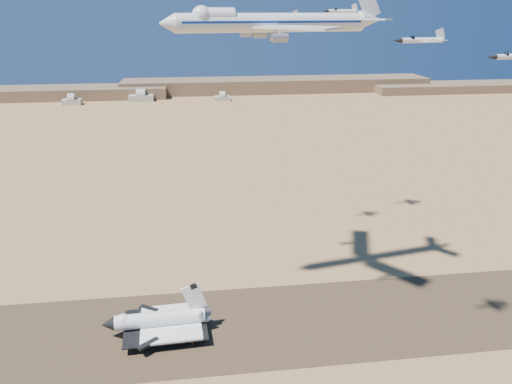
{
  "coord_description": "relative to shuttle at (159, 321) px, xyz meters",
  "views": [
    {
      "loc": [
        -1.27,
        -149.74,
        105.36
      ],
      "look_at": [
        19.87,
        8.0,
        47.5
      ],
      "focal_mm": 35.0,
      "sensor_mm": 36.0,
      "label": 1
    }
  ],
  "objects": [
    {
      "name": "crew_b",
      "position": [
        11.05,
        -8.38,
        -4.02
      ],
      "size": [
        0.86,
        0.94,
        1.69
      ],
      "primitive_type": "imported",
      "rotation": [
        0.0,
        0.0,
        2.18
      ],
      "color": "orange",
      "rests_on": "runway"
    },
    {
      "name": "runway",
      "position": [
        14.88,
        0.31,
        -4.9
      ],
      "size": [
        600.0,
        50.0,
        0.06
      ],
      "primitive_type": "cube",
      "color": "#483924",
      "rests_on": "ground"
    },
    {
      "name": "crew_c",
      "position": [
        7.72,
        -8.04,
        -3.98
      ],
      "size": [
        1.02,
        1.16,
        1.77
      ],
      "primitive_type": "imported",
      "rotation": [
        0.0,
        0.0,
        2.16
      ],
      "color": "orange",
      "rests_on": "runway"
    },
    {
      "name": "ground",
      "position": [
        14.88,
        0.31,
        -4.93
      ],
      "size": [
        1200.0,
        1200.0,
        0.0
      ],
      "primitive_type": "plane",
      "color": "tan",
      "rests_on": "ground"
    },
    {
      "name": "crew_a",
      "position": [
        7.23,
        -5.75,
        -4.02
      ],
      "size": [
        0.6,
        0.72,
        1.68
      ],
      "primitive_type": "imported",
      "rotation": [
        0.0,
        0.0,
        1.2
      ],
      "color": "orange",
      "rests_on": "runway"
    },
    {
      "name": "chase_jet_e",
      "position": [
        55.26,
        71.63,
        98.07
      ],
      "size": [
        14.83,
        8.48,
        3.75
      ],
      "rotation": [
        0.0,
        0.0,
        0.22
      ],
      "color": "silver"
    },
    {
      "name": "chase_jet_a",
      "position": [
        74.03,
        -21.37,
        93.36
      ],
      "size": [
        14.89,
        8.18,
        3.72
      ],
      "rotation": [
        0.0,
        0.0,
        0.11
      ],
      "color": "silver"
    },
    {
      "name": "chase_jet_f",
      "position": [
        84.58,
        85.29,
        100.49
      ],
      "size": [
        16.67,
        8.86,
        4.15
      ],
      "rotation": [
        0.0,
        0.0,
        0.03
      ],
      "color": "silver"
    },
    {
      "name": "ridgeline",
      "position": [
        80.2,
        527.62,
        2.7
      ],
      "size": [
        960.0,
        90.0,
        18.0
      ],
      "color": "olive",
      "rests_on": "ground"
    },
    {
      "name": "carrier_747",
      "position": [
        40.01,
        21.62,
        96.87
      ],
      "size": [
        77.6,
        59.03,
        19.26
      ],
      "rotation": [
        0.0,
        0.0,
        0.17
      ],
      "color": "silver"
    },
    {
      "name": "hangars",
      "position": [
        -49.11,
        478.75,
        -0.1
      ],
      "size": [
        200.5,
        29.5,
        30.0
      ],
      "color": "beige",
      "rests_on": "ground"
    },
    {
      "name": "shuttle",
      "position": [
        0.0,
        0.0,
        0.0
      ],
      "size": [
        37.23,
        23.96,
        18.32
      ],
      "rotation": [
        0.0,
        0.0,
        0.05
      ],
      "color": "white",
      "rests_on": "runway"
    }
  ]
}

